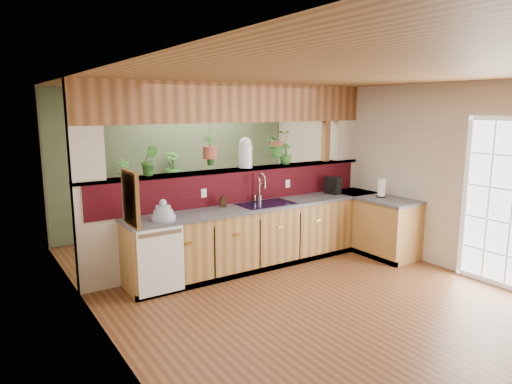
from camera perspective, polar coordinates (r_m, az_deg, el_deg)
ground at (r=5.92m, az=4.63°, el=-11.96°), size 4.60×7.00×0.01m
ceiling at (r=5.49m, az=5.04°, el=14.02°), size 4.60×7.00×0.01m
wall_back at (r=8.56m, az=-9.79°, el=3.91°), size 4.60×0.02×2.60m
wall_left at (r=4.54m, az=-18.70°, el=-2.26°), size 0.02×7.00×2.60m
wall_right at (r=7.20m, az=19.43°, el=2.24°), size 0.02×7.00×2.60m
pass_through_partition at (r=6.69m, az=-2.11°, el=1.30°), size 4.60×0.21×2.60m
pass_through_ledge at (r=6.65m, az=-2.35°, el=2.80°), size 4.60×0.21×0.04m
header_beam at (r=6.59m, az=-2.41°, el=11.06°), size 4.60×0.15×0.55m
sage_backwall at (r=8.54m, az=-9.73°, el=3.90°), size 4.55×0.02×2.55m
countertop at (r=6.92m, az=5.75°, el=-4.73°), size 4.14×1.52×0.90m
dishwasher at (r=5.62m, az=-11.76°, el=-8.45°), size 0.58×0.03×0.82m
navy_sink at (r=6.57m, az=1.24°, el=-2.15°), size 0.82×0.50×0.18m
french_door at (r=6.52m, az=28.21°, el=-1.46°), size 0.06×1.02×2.16m
framed_print at (r=3.75m, az=-15.38°, el=-0.80°), size 0.04×0.35×0.45m
faucet at (r=6.65m, az=0.59°, el=0.70°), size 0.19×0.19×0.43m
dish_stack at (r=5.72m, az=-11.50°, el=-2.63°), size 0.30×0.30×0.26m
soap_dispenser at (r=6.35m, az=-4.15°, el=-1.07°), size 0.11×0.11×0.18m
coffee_maker at (r=7.38m, az=9.67°, el=0.73°), size 0.15×0.25×0.27m
paper_towel at (r=7.27m, az=15.42°, el=0.45°), size 0.14×0.14×0.30m
glass_jar at (r=6.70m, az=-1.32°, el=4.96°), size 0.20×0.20×0.45m
ledge_plant_left at (r=6.06m, az=-13.17°, el=3.90°), size 0.26×0.23×0.40m
ledge_plant_right at (r=7.11m, az=3.67°, el=4.88°), size 0.25×0.25×0.35m
hanging_plant_a at (r=6.39m, az=-5.78°, el=6.51°), size 0.27×0.23×0.56m
hanging_plant_b at (r=6.99m, az=2.66°, el=7.48°), size 0.39×0.35×0.52m
shelving_console at (r=8.28m, az=-12.07°, el=-2.01°), size 1.48×0.52×0.97m
shelf_plant_a at (r=7.97m, az=-16.19°, el=2.46°), size 0.25×0.19×0.44m
shelf_plant_b at (r=8.26m, az=-10.39°, el=3.24°), size 0.32×0.32×0.51m
floor_plant at (r=8.22m, az=2.77°, el=-2.97°), size 0.75×0.69×0.69m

